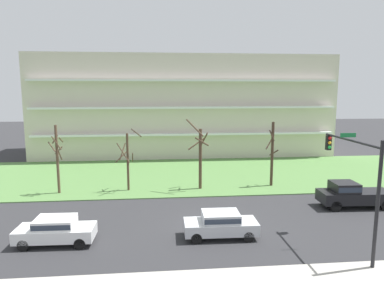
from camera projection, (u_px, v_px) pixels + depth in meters
ground at (213, 225)px, 23.32m from camera, size 160.00×160.00×0.00m
grass_lawn_strip at (193, 174)px, 37.08m from camera, size 80.00×16.00×0.08m
apartment_building at (183, 105)px, 49.73m from camera, size 39.25×12.72×13.27m
tree_far_left at (57, 157)px, 29.75m from camera, size 1.19×1.16×5.93m
tree_left at (128, 159)px, 30.64m from camera, size 2.31×2.29×5.65m
tree_center at (200, 155)px, 31.12m from camera, size 1.98×2.40×6.34m
tree_right at (272, 153)px, 32.16m from camera, size 1.26×1.04×5.96m
pickup_black_near_left at (352, 194)px, 26.68m from camera, size 5.47×2.21×1.95m
sedan_silver_center_left at (221, 223)px, 21.23m from camera, size 4.43×1.89×1.57m
sedan_white_center_right at (56, 229)px, 20.31m from camera, size 4.45×1.92×1.57m
traffic_signal_mast at (357, 173)px, 18.64m from camera, size 0.90×5.61×6.50m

